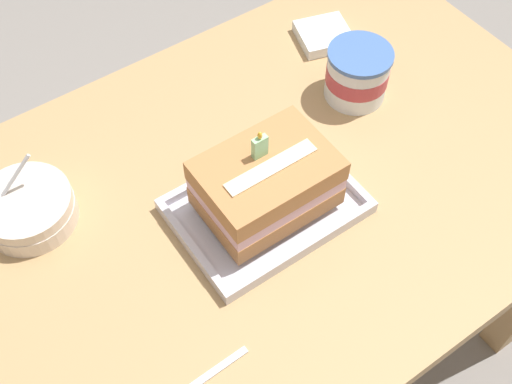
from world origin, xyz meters
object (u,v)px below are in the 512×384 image
at_px(birthday_cake, 266,183).
at_px(bowl_stack, 28,209).
at_px(ice_cream_tub, 357,74).
at_px(napkin_pile, 324,35).
at_px(foil_tray, 266,208).

bearing_deg(birthday_cake, bowl_stack, 147.39).
bearing_deg(ice_cream_tub, birthday_cake, -157.30).
bearing_deg(napkin_pile, ice_cream_tub, -107.08).
height_order(bowl_stack, napkin_pile, bowl_stack).
height_order(foil_tray, ice_cream_tub, ice_cream_tub).
bearing_deg(foil_tray, napkin_pile, 39.00).
bearing_deg(bowl_stack, napkin_pile, 5.80).
distance_m(ice_cream_tub, napkin_pile, 0.16).
bearing_deg(bowl_stack, birthday_cake, -32.61).
height_order(birthday_cake, napkin_pile, birthday_cake).
relative_size(foil_tray, birthday_cake, 1.44).
xyz_separation_m(foil_tray, birthday_cake, (-0.00, 0.00, 0.07)).
height_order(bowl_stack, ice_cream_tub, bowl_stack).
bearing_deg(birthday_cake, ice_cream_tub, 22.70).
bearing_deg(foil_tray, bowl_stack, 147.39).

